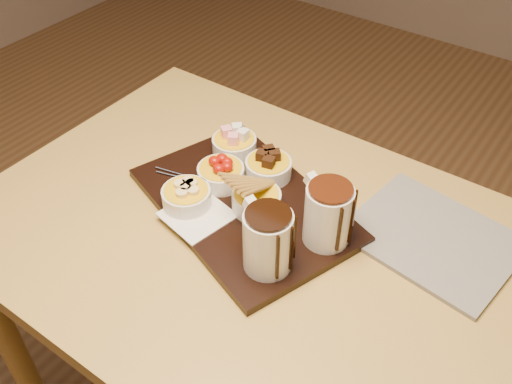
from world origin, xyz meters
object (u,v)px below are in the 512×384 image
Objects in this scene: pitcher_dark_chocolate at (268,241)px; pitcher_milk_chocolate at (328,215)px; bowl_strawberries at (221,175)px; newspaper at (433,238)px; dining_table at (267,272)px; serving_board at (244,205)px.

pitcher_dark_chocolate and pitcher_milk_chocolate have the same top height.
bowl_strawberries reaches higher than newspaper.
pitcher_dark_chocolate is (0.21, -0.13, 0.04)m from bowl_strawberries.
dining_table is 9.80× the size of pitcher_dark_chocolate.
serving_board is at bearing -16.03° from bowl_strawberries.
serving_board reaches higher than dining_table.
newspaper is at bearing 41.31° from serving_board.
dining_table is 0.34m from newspaper.
dining_table is 0.21m from pitcher_milk_chocolate.
bowl_strawberries is 0.82× the size of pitcher_dark_chocolate.
dining_table is 0.15m from serving_board.
pitcher_milk_chocolate is at bearing -3.22° from bowl_strawberries.
pitcher_milk_chocolate is at bearing 28.30° from dining_table.
serving_board is 0.19m from pitcher_dark_chocolate.
newspaper is at bearing 35.27° from dining_table.
bowl_strawberries is at bearing -176.42° from serving_board.
newspaper is at bearing 15.40° from bowl_strawberries.
bowl_strawberries is 0.27m from pitcher_milk_chocolate.
pitcher_dark_chocolate reaches higher than dining_table.
serving_board is at bearing -158.20° from pitcher_milk_chocolate.
pitcher_milk_chocolate reaches higher than newspaper.
pitcher_milk_chocolate is (0.05, 0.12, 0.00)m from pitcher_dark_chocolate.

